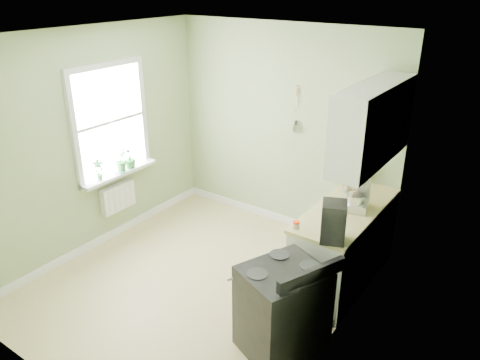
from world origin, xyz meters
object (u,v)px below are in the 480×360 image
Objects in this scene: stove at (282,309)px; kettle at (347,184)px; coffee_maker at (333,223)px; stand_mixer at (359,192)px.

kettle is at bearing 95.56° from stove.
kettle is 0.50× the size of coffee_maker.
coffee_maker is at bearing -73.75° from kettle.
stove is at bearing -93.80° from stand_mixer.
stand_mixer is at bearing 94.31° from coffee_maker.
stand_mixer reaches higher than kettle.
stove is at bearing -103.79° from coffee_maker.
stove is 0.92m from coffee_maker.
kettle is at bearing 129.77° from stand_mixer.
stand_mixer is 2.28× the size of kettle.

